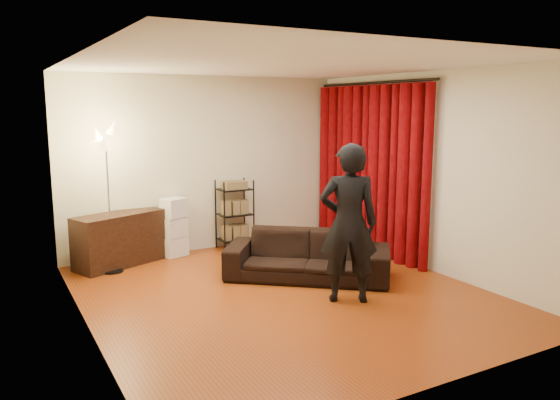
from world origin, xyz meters
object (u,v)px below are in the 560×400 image
sofa (308,256)px  wire_shelf (235,214)px  media_cabinet (120,239)px  floor_lamp (109,201)px  person (348,223)px  storage_boxes (174,227)px

sofa → wire_shelf: bearing=134.7°
media_cabinet → wire_shelf: 1.82m
sofa → floor_lamp: 2.76m
wire_shelf → floor_lamp: floor_lamp is taller
person → storage_boxes: (-1.15, 2.84, -0.47)m
sofa → media_cabinet: 2.71m
media_cabinet → storage_boxes: storage_boxes is taller
wire_shelf → floor_lamp: bearing=-169.6°
wire_shelf → sofa: bearing=-83.4°
media_cabinet → wire_shelf: size_ratio=1.16×
sofa → person: bearing=-53.6°
storage_boxes → wire_shelf: size_ratio=0.81×
sofa → storage_boxes: 2.25m
person → wire_shelf: (-0.16, 2.80, -0.37)m
person → storage_boxes: bearing=-38.4°
storage_boxes → floor_lamp: (-1.00, -0.38, 0.54)m
storage_boxes → wire_shelf: 1.00m
sofa → floor_lamp: (-2.19, 1.53, 0.68)m
sofa → wire_shelf: size_ratio=1.91×
storage_boxes → media_cabinet: bearing=-174.1°
sofa → media_cabinet: media_cabinet is taller
wire_shelf → storage_boxes: bearing=178.6°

